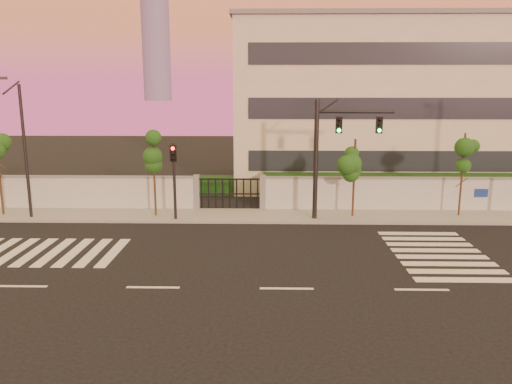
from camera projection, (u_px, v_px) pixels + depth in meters
The scene contains 12 objects.
ground at pixel (287, 289), 18.54m from camera, with size 120.00×120.00×0.00m, color black.
sidewalk at pixel (280, 216), 28.80m from camera, with size 60.00×3.00×0.15m, color gray.
perimeter_wall at pixel (281, 194), 30.06m from camera, with size 60.00×0.36×2.20m.
hedge_row at pixel (296, 189), 32.77m from camera, with size 41.00×4.25×1.80m.
institutional_building at pixel (393, 103), 38.60m from camera, with size 24.40×12.40×12.25m.
road_markings at pixel (248, 255), 22.25m from camera, with size 57.00×7.62×0.02m.
street_tree_c at pixel (154, 156), 27.97m from camera, with size 1.47×1.17×4.87m.
street_tree_d at pixel (355, 160), 27.88m from camera, with size 1.51×1.20×4.55m.
street_tree_e at pixel (464, 156), 28.00m from camera, with size 1.36×1.08×4.86m.
traffic_signal_main at pixel (332, 146), 27.17m from camera, with size 4.25×0.46×6.72m.
traffic_signal_secondary at pixel (174, 172), 27.31m from camera, with size 0.34×0.34×4.43m.
streetlight_west at pixel (23, 145), 27.34m from camera, with size 0.47×1.90×7.88m.
Camera 1 is at (-0.76, -17.43, 7.32)m, focal length 35.00 mm.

